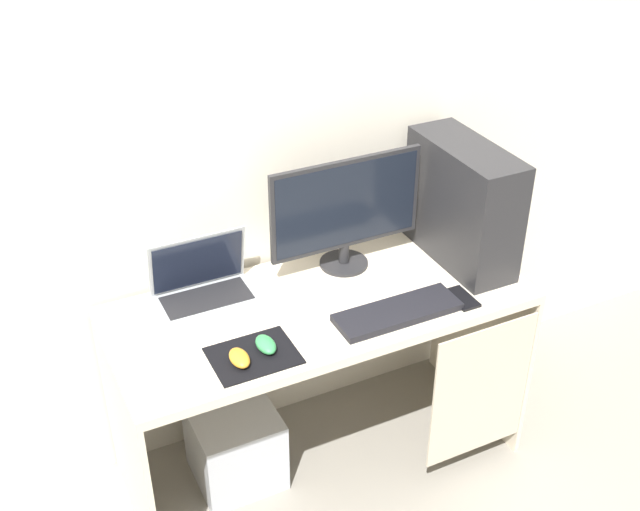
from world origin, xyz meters
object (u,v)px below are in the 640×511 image
object	(u,v)px
pc_tower	(463,203)
monitor	(346,211)
laptop	(205,288)
cell_phone	(462,298)
mouse_left	(266,344)
keyboard	(398,312)
subwoofer	(235,445)
mouse_right	(239,358)

from	to	relation	value
pc_tower	monitor	world-z (taller)	pc_tower
laptop	cell_phone	xyz separation A→B (m)	(0.77, -0.38, -0.04)
mouse_left	cell_phone	size ratio (longest dim) A/B	0.74
pc_tower	monitor	distance (m)	0.41
laptop	keyboard	size ratio (longest dim) A/B	0.79
keyboard	subwoofer	xyz separation A→B (m)	(-0.50, 0.24, -0.59)
keyboard	mouse_right	distance (m)	0.55
keyboard	mouse_right	size ratio (longest dim) A/B	4.38
mouse_left	mouse_right	bearing A→B (deg)	-165.26
mouse_right	cell_phone	xyz separation A→B (m)	(0.78, -0.01, -0.02)
mouse_left	mouse_right	world-z (taller)	same
laptop	mouse_left	size ratio (longest dim) A/B	3.44
laptop	keyboard	world-z (taller)	laptop
mouse_right	keyboard	bearing A→B (deg)	0.52
keyboard	cell_phone	xyz separation A→B (m)	(0.24, -0.02, -0.01)
pc_tower	keyboard	xyz separation A→B (m)	(-0.38, -0.22, -0.20)
mouse_right	subwoofer	size ratio (longest dim) A/B	0.32
cell_phone	subwoofer	world-z (taller)	cell_phone
monitor	keyboard	world-z (taller)	monitor
keyboard	mouse_left	bearing A→B (deg)	177.47
mouse_left	monitor	bearing A→B (deg)	36.08
pc_tower	mouse_left	world-z (taller)	pc_tower
laptop	mouse_left	world-z (taller)	laptop
monitor	keyboard	xyz separation A→B (m)	(0.02, -0.34, -0.21)
pc_tower	keyboard	distance (m)	0.48
keyboard	mouse_right	world-z (taller)	mouse_right
laptop	cell_phone	distance (m)	0.85
pc_tower	keyboard	size ratio (longest dim) A/B	1.13
subwoofer	monitor	bearing A→B (deg)	11.32
laptop	monitor	bearing A→B (deg)	-2.31
monitor	laptop	distance (m)	0.54
monitor	mouse_left	xyz separation A→B (m)	(-0.44, -0.32, -0.20)
mouse_left	cell_phone	world-z (taller)	mouse_left
pc_tower	mouse_left	size ratio (longest dim) A/B	4.93
laptop	keyboard	bearing A→B (deg)	-34.13
keyboard	subwoofer	world-z (taller)	keyboard
mouse_left	subwoofer	bearing A→B (deg)	103.16
laptop	keyboard	distance (m)	0.64
subwoofer	mouse_right	bearing A→B (deg)	-100.05
cell_phone	subwoofer	size ratio (longest dim) A/B	0.44
pc_tower	monitor	xyz separation A→B (m)	(-0.40, 0.12, 0.01)
laptop	subwoofer	size ratio (longest dim) A/B	1.11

